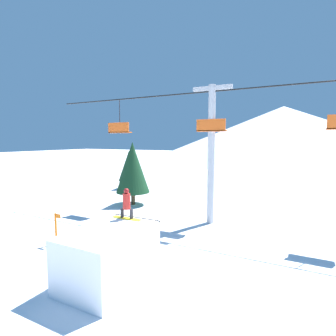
# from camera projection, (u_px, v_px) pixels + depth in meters

# --- Properties ---
(ground_plane) EXTENTS (220.00, 220.00, 0.00)m
(ground_plane) POSITION_uv_depth(u_px,v_px,m) (151.00, 280.00, 9.76)
(ground_plane) COLOR white
(mountain_ridge) EXTENTS (71.80, 71.80, 14.41)m
(mountain_ridge) POSITION_uv_depth(u_px,v_px,m) (283.00, 133.00, 72.03)
(mountain_ridge) COLOR silver
(mountain_ridge) RESTS_ON ground_plane
(snow_ramp) EXTENTS (2.31, 3.51, 1.97)m
(snow_ramp) POSITION_uv_depth(u_px,v_px,m) (110.00, 255.00, 9.63)
(snow_ramp) COLOR white
(snow_ramp) RESTS_ON ground_plane
(snowboarder) EXTENTS (1.34, 0.31, 1.28)m
(snowboarder) POSITION_uv_depth(u_px,v_px,m) (127.00, 204.00, 10.77)
(snowboarder) COLOR yellow
(snowboarder) RESTS_ON snow_ramp
(chairlift) EXTENTS (24.42, 0.44, 8.52)m
(chairlift) POSITION_uv_depth(u_px,v_px,m) (211.00, 142.00, 16.02)
(chairlift) COLOR #B2B2B7
(chairlift) RESTS_ON ground_plane
(pine_tree_near) EXTENTS (2.71, 2.71, 5.07)m
(pine_tree_near) POSITION_uv_depth(u_px,v_px,m) (133.00, 167.00, 20.99)
(pine_tree_near) COLOR #4C3823
(pine_tree_near) RESTS_ON ground_plane
(pine_tree_far) EXTENTS (2.29, 2.29, 4.12)m
(pine_tree_far) POSITION_uv_depth(u_px,v_px,m) (129.00, 166.00, 28.10)
(pine_tree_far) COLOR #4C3823
(pine_tree_far) RESTS_ON ground_plane
(trail_marker) EXTENTS (0.41, 0.10, 1.60)m
(trail_marker) POSITION_uv_depth(u_px,v_px,m) (56.00, 228.00, 13.06)
(trail_marker) COLOR orange
(trail_marker) RESTS_ON ground_plane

